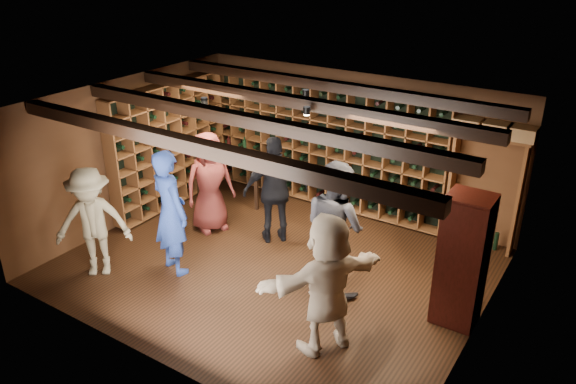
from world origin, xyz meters
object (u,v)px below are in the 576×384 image
Objects in this scene: man_blue_shirt at (170,212)px; guest_red_floral at (209,182)px; man_grey_suit at (335,227)px; guest_woman_black at (276,190)px; guest_khaki at (92,222)px; guest_beige at (327,284)px; display_cabinet at (462,263)px; tasting_table at (231,160)px.

man_blue_shirt is 1.37m from guest_red_floral.
man_grey_suit reaches higher than guest_red_floral.
man_blue_shirt is 1.11× the size of guest_red_floral.
guest_woman_black is 2.80m from guest_khaki.
guest_khaki is (-0.89, -0.68, -0.12)m from man_blue_shirt.
guest_khaki is at bearing 10.04° from guest_woman_black.
display_cabinet is at bearing 170.61° from guest_beige.
tasting_table is (-1.55, 0.82, -0.08)m from guest_woman_black.
tasting_table is (-0.40, 1.08, -0.05)m from guest_red_floral.
man_grey_suit reaches higher than guest_woman_black.
guest_khaki is at bearing -53.38° from guest_beige.
guest_beige is (3.64, 0.38, 0.06)m from guest_khaki.
man_grey_suit is at bearing -173.32° from display_cabinet.
tasting_table is (-4.69, 1.30, -0.05)m from display_cabinet.
man_grey_suit is 3.35m from tasting_table.
guest_khaki is (-4.80, -1.76, -0.02)m from display_cabinet.
display_cabinet is 0.98× the size of guest_woman_black.
guest_woman_black reaches higher than guest_khaki.
guest_red_floral is at bearing -87.21° from tasting_table.
guest_woman_black is 1.75m from tasting_table.
display_cabinet reaches higher than guest_khaki.
man_blue_shirt is at bearing -65.53° from guest_beige.
guest_beige reaches higher than display_cabinet.
guest_beige is (-1.16, -1.38, 0.04)m from display_cabinet.
man_blue_shirt is 2.38m from man_grey_suit.
tasting_table is (-3.54, 2.68, -0.08)m from guest_beige.
guest_woman_black reaches higher than guest_beige.
tasting_table is at bearing -71.37° from guest_woman_black.
display_cabinet is 1.80m from guest_beige.
guest_woman_black is at bearing -102.68° from guest_beige.
guest_khaki is (-1.66, -2.25, -0.06)m from guest_woman_black.
display_cabinet is 1.02× the size of guest_red_floral.
display_cabinet is 0.91× the size of man_grey_suit.
man_grey_suit is at bearing -142.47° from man_blue_shirt.
man_grey_suit is (-1.70, -0.20, 0.10)m from display_cabinet.
tasting_table is (-2.99, 1.50, -0.15)m from man_grey_suit.
display_cabinet is 4.30m from guest_red_floral.
guest_red_floral is at bearing 12.10° from man_grey_suit.
man_grey_suit is at bearing -12.48° from guest_khaki.
display_cabinet is 0.92× the size of man_blue_shirt.
guest_khaki is at bearing 53.19° from man_blue_shirt.
tasting_table is at bearing 164.46° from display_cabinet.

